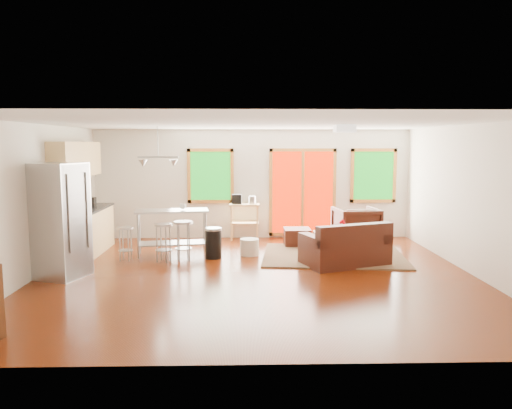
{
  "coord_description": "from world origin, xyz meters",
  "views": [
    {
      "loc": [
        -0.23,
        -8.4,
        2.27
      ],
      "look_at": [
        0.0,
        0.3,
        1.2
      ],
      "focal_mm": 35.0,
      "sensor_mm": 36.0,
      "label": 1
    }
  ],
  "objects_px": {
    "rug": "(333,256)",
    "armchair": "(356,224)",
    "kitchen_cart": "(244,209)",
    "loveseat": "(346,248)",
    "island": "(172,224)",
    "ottoman": "(297,237)",
    "refrigerator": "(59,220)",
    "coffee_table": "(338,235)"
  },
  "relations": [
    {
      "from": "rug",
      "to": "loveseat",
      "type": "xyz_separation_m",
      "value": [
        0.1,
        -0.73,
        0.31
      ]
    },
    {
      "from": "ottoman",
      "to": "island",
      "type": "distance_m",
      "value": 2.82
    },
    {
      "from": "coffee_table",
      "to": "island",
      "type": "xyz_separation_m",
      "value": [
        -3.45,
        -0.24,
        0.29
      ]
    },
    {
      "from": "ottoman",
      "to": "island",
      "type": "bearing_deg",
      "value": -161.99
    },
    {
      "from": "loveseat",
      "to": "ottoman",
      "type": "height_order",
      "value": "loveseat"
    },
    {
      "from": "island",
      "to": "kitchen_cart",
      "type": "xyz_separation_m",
      "value": [
        1.46,
        1.62,
        0.1
      ]
    },
    {
      "from": "rug",
      "to": "coffee_table",
      "type": "relative_size",
      "value": 2.7
    },
    {
      "from": "kitchen_cart",
      "to": "loveseat",
      "type": "bearing_deg",
      "value": -53.36
    },
    {
      "from": "rug",
      "to": "refrigerator",
      "type": "height_order",
      "value": "refrigerator"
    },
    {
      "from": "armchair",
      "to": "island",
      "type": "relative_size",
      "value": 0.61
    },
    {
      "from": "coffee_table",
      "to": "ottoman",
      "type": "xyz_separation_m",
      "value": [
        -0.79,
        0.62,
        -0.15
      ]
    },
    {
      "from": "armchair",
      "to": "ottoman",
      "type": "height_order",
      "value": "armchair"
    },
    {
      "from": "coffee_table",
      "to": "island",
      "type": "relative_size",
      "value": 0.67
    },
    {
      "from": "ottoman",
      "to": "coffee_table",
      "type": "bearing_deg",
      "value": -37.83
    },
    {
      "from": "armchair",
      "to": "ottoman",
      "type": "relative_size",
      "value": 1.62
    },
    {
      "from": "refrigerator",
      "to": "ottoman",
      "type": "bearing_deg",
      "value": 49.28
    },
    {
      "from": "armchair",
      "to": "kitchen_cart",
      "type": "xyz_separation_m",
      "value": [
        -2.52,
        0.68,
        0.27
      ]
    },
    {
      "from": "coffee_table",
      "to": "kitchen_cart",
      "type": "relative_size",
      "value": 0.96
    },
    {
      "from": "loveseat",
      "to": "armchair",
      "type": "distance_m",
      "value": 1.99
    },
    {
      "from": "refrigerator",
      "to": "armchair",
      "type": "bearing_deg",
      "value": 43.76
    },
    {
      "from": "rug",
      "to": "ottoman",
      "type": "xyz_separation_m",
      "value": [
        -0.62,
        1.08,
        0.18
      ]
    },
    {
      "from": "armchair",
      "to": "ottoman",
      "type": "xyz_separation_m",
      "value": [
        -1.33,
        -0.08,
        -0.28
      ]
    },
    {
      "from": "ottoman",
      "to": "kitchen_cart",
      "type": "height_order",
      "value": "kitchen_cart"
    },
    {
      "from": "rug",
      "to": "armchair",
      "type": "xyz_separation_m",
      "value": [
        0.71,
        1.16,
        0.46
      ]
    },
    {
      "from": "loveseat",
      "to": "armchair",
      "type": "bearing_deg",
      "value": 51.72
    },
    {
      "from": "armchair",
      "to": "refrigerator",
      "type": "xyz_separation_m",
      "value": [
        -5.65,
        -2.58,
        0.5
      ]
    },
    {
      "from": "ottoman",
      "to": "kitchen_cart",
      "type": "relative_size",
      "value": 0.54
    },
    {
      "from": "ottoman",
      "to": "refrigerator",
      "type": "bearing_deg",
      "value": -149.95
    },
    {
      "from": "armchair",
      "to": "refrigerator",
      "type": "height_order",
      "value": "refrigerator"
    },
    {
      "from": "island",
      "to": "armchair",
      "type": "bearing_deg",
      "value": 13.31
    },
    {
      "from": "ottoman",
      "to": "refrigerator",
      "type": "distance_m",
      "value": 5.05
    },
    {
      "from": "island",
      "to": "loveseat",
      "type": "bearing_deg",
      "value": -15.73
    },
    {
      "from": "rug",
      "to": "island",
      "type": "relative_size",
      "value": 1.82
    },
    {
      "from": "loveseat",
      "to": "kitchen_cart",
      "type": "xyz_separation_m",
      "value": [
        -1.91,
        2.57,
        0.41
      ]
    },
    {
      "from": "refrigerator",
      "to": "island",
      "type": "relative_size",
      "value": 1.27
    },
    {
      "from": "rug",
      "to": "loveseat",
      "type": "height_order",
      "value": "loveseat"
    },
    {
      "from": "loveseat",
      "to": "kitchen_cart",
      "type": "relative_size",
      "value": 1.61
    },
    {
      "from": "kitchen_cart",
      "to": "refrigerator",
      "type": "bearing_deg",
      "value": -133.83
    },
    {
      "from": "island",
      "to": "kitchen_cart",
      "type": "height_order",
      "value": "kitchen_cart"
    },
    {
      "from": "armchair",
      "to": "island",
      "type": "distance_m",
      "value": 4.1
    },
    {
      "from": "island",
      "to": "coffee_table",
      "type": "bearing_deg",
      "value": 4.06
    },
    {
      "from": "refrigerator",
      "to": "island",
      "type": "bearing_deg",
      "value": 63.71
    }
  ]
}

